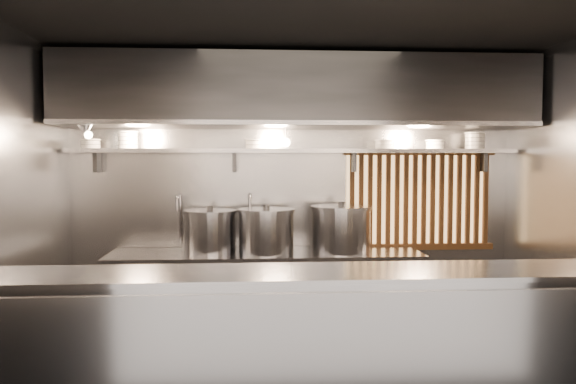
{
  "coord_description": "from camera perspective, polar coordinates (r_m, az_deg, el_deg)",
  "views": [
    {
      "loc": [
        -0.45,
        -4.25,
        1.79
      ],
      "look_at": [
        -0.12,
        0.55,
        1.52
      ],
      "focal_mm": 35.0,
      "sensor_mm": 36.0,
      "label": 1
    }
  ],
  "objects": [
    {
      "name": "wood_screen",
      "position": [
        5.97,
        13.13,
        -0.75
      ],
      "size": [
        1.56,
        0.09,
        1.04
      ],
      "color": "#FFC172",
      "rests_on": "wall_back"
    },
    {
      "name": "exhaust_hood",
      "position": [
        5.4,
        0.91,
        10.01
      ],
      "size": [
        4.4,
        0.81,
        0.65
      ],
      "color": "#2D2D30",
      "rests_on": "ceiling"
    },
    {
      "name": "stock_pot_mid",
      "position": [
        5.47,
        -7.95,
        -3.95
      ],
      "size": [
        0.61,
        0.61,
        0.45
      ],
      "rotation": [
        0.0,
        0.0,
        -0.21
      ],
      "color": "#99999E",
      "rests_on": "cooking_bench"
    },
    {
      "name": "stock_pot_right",
      "position": [
        5.46,
        5.42,
        -3.73
      ],
      "size": [
        0.68,
        0.68,
        0.49
      ],
      "rotation": [
        0.0,
        0.0,
        -0.16
      ],
      "color": "#99999E",
      "rests_on": "cooking_bench"
    },
    {
      "name": "ceiling",
      "position": [
        4.39,
        2.18,
        16.58
      ],
      "size": [
        4.5,
        4.5,
        0.0
      ],
      "primitive_type": "plane",
      "rotation": [
        3.14,
        0.0,
        0.0
      ],
      "color": "black",
      "rests_on": "wall_back"
    },
    {
      "name": "bowl_stack_1",
      "position": [
        5.69,
        -15.94,
        5.11
      ],
      "size": [
        0.2,
        0.2,
        0.17
      ],
      "color": "silver",
      "rests_on": "bowl_shelf"
    },
    {
      "name": "cooking_bench",
      "position": [
        5.54,
        -2.28,
        -10.72
      ],
      "size": [
        3.0,
        0.7,
        0.9
      ],
      "primitive_type": "cube",
      "color": "#99999E",
      "rests_on": "floor"
    },
    {
      "name": "faucet_left",
      "position": [
        5.68,
        -10.98,
        -1.67
      ],
      "size": [
        0.04,
        0.3,
        0.5
      ],
      "color": "silver",
      "rests_on": "wall_back"
    },
    {
      "name": "stock_pot_left",
      "position": [
        5.38,
        -2.22,
        -3.95
      ],
      "size": [
        0.58,
        0.58,
        0.46
      ],
      "rotation": [
        0.0,
        0.0,
        -0.06
      ],
      "color": "#99999E",
      "rests_on": "cooking_bench"
    },
    {
      "name": "wall_back",
      "position": [
        5.78,
        0.57,
        -0.6
      ],
      "size": [
        4.5,
        0.0,
        4.5
      ],
      "primitive_type": "plane",
      "rotation": [
        1.57,
        0.0,
        0.0
      ],
      "color": "gray",
      "rests_on": "floor"
    },
    {
      "name": "bowl_stack_5",
      "position": [
        6.02,
        18.44,
        4.96
      ],
      "size": [
        0.21,
        0.21,
        0.17
      ],
      "color": "silver",
      "rests_on": "bowl_shelf"
    },
    {
      "name": "bowl_stack_2",
      "position": [
        5.57,
        -3.3,
        4.88
      ],
      "size": [
        0.22,
        0.22,
        0.09
      ],
      "color": "silver",
      "rests_on": "bowl_shelf"
    },
    {
      "name": "pendant_bulb",
      "position": [
        5.46,
        -0.23,
        5.08
      ],
      "size": [
        0.09,
        0.09,
        0.19
      ],
      "color": "#2D2D30",
      "rests_on": "exhaust_hood"
    },
    {
      "name": "bowl_stack_0",
      "position": [
        5.78,
        -19.42,
        4.64
      ],
      "size": [
        0.2,
        0.2,
        0.09
      ],
      "color": "silver",
      "rests_on": "bowl_shelf"
    },
    {
      "name": "wall_left",
      "position": [
        4.63,
        -26.79,
        -1.91
      ],
      "size": [
        0.0,
        3.0,
        3.0
      ],
      "primitive_type": "plane",
      "rotation": [
        1.57,
        0.0,
        1.57
      ],
      "color": "gray",
      "rests_on": "floor"
    },
    {
      "name": "faucet_right",
      "position": [
        5.63,
        -3.9,
        -1.66
      ],
      "size": [
        0.04,
        0.3,
        0.5
      ],
      "color": "silver",
      "rests_on": "wall_back"
    },
    {
      "name": "bowl_stack_3",
      "position": [
        5.73,
        9.81,
        4.79
      ],
      "size": [
        0.21,
        0.21,
        0.09
      ],
      "color": "silver",
      "rests_on": "bowl_shelf"
    },
    {
      "name": "bowl_shelf",
      "position": [
        5.59,
        0.71,
        4.19
      ],
      "size": [
        4.4,
        0.34,
        0.04
      ],
      "primitive_type": "cube",
      "color": "#99999E",
      "rests_on": "wall_back"
    },
    {
      "name": "heat_lamp",
      "position": [
        5.3,
        -19.86,
        6.07
      ],
      "size": [
        0.25,
        0.35,
        0.2
      ],
      "color": "#99999E",
      "rests_on": "exhaust_hood"
    },
    {
      "name": "bowl_stack_4",
      "position": [
        5.87,
        14.71,
        4.7
      ],
      "size": [
        0.2,
        0.2,
        0.09
      ],
      "color": "silver",
      "rests_on": "bowl_shelf"
    },
    {
      "name": "serving_counter",
      "position": [
        3.54,
        3.83,
        -16.98
      ],
      "size": [
        4.5,
        0.56,
        1.13
      ],
      "color": "#99999E",
      "rests_on": "floor"
    }
  ]
}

